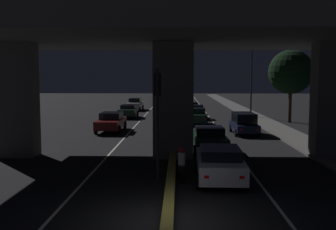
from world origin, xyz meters
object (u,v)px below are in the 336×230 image
(street_lamp, at_px, (248,73))
(car_dark_green_fourth, at_px, (196,116))
(car_dark_green_second_oncoming, at_px, (128,111))
(pedestrian_on_sidewalk, at_px, (313,132))
(car_white_third_oncoming, at_px, (135,104))
(traffic_light_left_of_median, at_px, (158,105))
(car_dark_green_second, at_px, (209,139))
(car_black_fifth, at_px, (196,112))
(motorcycle_white_filtering_mid, at_px, (187,144))
(car_dark_red_lead_oncoming, at_px, (111,122))
(car_white_lead, at_px, (219,163))
(car_dark_green_sixth, at_px, (191,108))
(motorcycle_black_filtering_near, at_px, (182,166))
(car_dark_blue_third, at_px, (244,123))

(street_lamp, xyz_separation_m, car_dark_green_fourth, (-5.88, -6.44, -4.11))
(car_dark_green_second_oncoming, relative_size, pedestrian_on_sidewalk, 2.52)
(car_white_third_oncoming, bearing_deg, traffic_light_left_of_median, 10.64)
(street_lamp, height_order, car_dark_green_second, street_lamp)
(car_black_fifth, height_order, motorcycle_white_filtering_mid, car_black_fifth)
(car_dark_red_lead_oncoming, bearing_deg, car_dark_green_second_oncoming, -179.14)
(car_white_lead, bearing_deg, car_dark_green_sixth, 1.65)
(car_white_lead, distance_m, car_dark_red_lead_oncoming, 17.02)
(car_white_third_oncoming, xyz_separation_m, motorcycle_black_filtering_near, (6.13, -36.67, -0.21))
(car_dark_green_sixth, bearing_deg, car_dark_green_fourth, 178.90)
(pedestrian_on_sidewalk, bearing_deg, motorcycle_black_filtering_near, -135.44)
(car_dark_green_second, height_order, car_white_third_oncoming, car_white_third_oncoming)
(car_dark_green_second, bearing_deg, car_white_lead, 178.19)
(motorcycle_white_filtering_mid, relative_size, pedestrian_on_sidewalk, 1.13)
(car_dark_blue_third, height_order, car_dark_red_lead_oncoming, car_dark_blue_third)
(car_white_lead, bearing_deg, motorcycle_white_filtering_mid, 14.02)
(car_dark_green_second_oncoming, xyz_separation_m, motorcycle_black_filtering_near, (5.73, -26.40, -0.15))
(street_lamp, height_order, car_dark_green_second_oncoming, street_lamp)
(car_dark_green_fourth, xyz_separation_m, car_dark_green_sixth, (-0.13, 11.66, -0.08))
(traffic_light_left_of_median, height_order, car_dark_green_sixth, traffic_light_left_of_median)
(pedestrian_on_sidewalk, bearing_deg, car_dark_green_fourth, 119.84)
(pedestrian_on_sidewalk, bearing_deg, car_white_third_oncoming, 117.03)
(car_dark_red_lead_oncoming, bearing_deg, traffic_light_left_of_median, 17.54)
(car_dark_green_sixth, bearing_deg, street_lamp, -132.68)
(car_dark_blue_third, bearing_deg, motorcycle_white_filtering_mid, 149.96)
(car_dark_green_fourth, height_order, car_black_fifth, car_dark_green_fourth)
(car_dark_red_lead_oncoming, height_order, motorcycle_white_filtering_mid, car_dark_red_lead_oncoming)
(street_lamp, bearing_deg, car_dark_blue_third, -100.79)
(car_dark_green_second_oncoming, bearing_deg, motorcycle_white_filtering_mid, 16.62)
(car_dark_red_lead_oncoming, bearing_deg, motorcycle_black_filtering_near, 21.20)
(car_white_lead, bearing_deg, traffic_light_left_of_median, 95.48)
(car_dark_green_second_oncoming, distance_m, pedestrian_on_sidewalk, 22.98)
(car_dark_green_sixth, height_order, motorcycle_black_filtering_near, motorcycle_black_filtering_near)
(car_white_lead, distance_m, motorcycle_black_filtering_near, 1.63)
(car_dark_green_second, height_order, car_dark_green_second_oncoming, car_dark_green_second)
(car_white_lead, xyz_separation_m, pedestrian_on_sidewalk, (6.76, 8.29, 0.19))
(car_dark_green_second_oncoming, xyz_separation_m, car_white_third_oncoming, (-0.40, 10.28, 0.06))
(motorcycle_white_filtering_mid, bearing_deg, car_dark_green_fourth, -1.38)
(traffic_light_left_of_median, xyz_separation_m, car_dark_green_second_oncoming, (-4.71, 26.64, -2.51))
(car_white_lead, height_order, car_dark_green_second_oncoming, car_white_lead)
(street_lamp, relative_size, car_dark_blue_third, 2.02)
(car_dark_green_second_oncoming, bearing_deg, car_dark_green_fourth, 49.99)
(car_dark_green_sixth, bearing_deg, pedestrian_on_sidewalk, -165.21)
(car_dark_blue_third, xyz_separation_m, motorcycle_black_filtering_near, (-4.97, -14.09, -0.27))
(car_white_lead, distance_m, car_dark_green_second_oncoming, 27.44)
(street_lamp, distance_m, car_black_fifth, 7.11)
(car_dark_green_second, xyz_separation_m, pedestrian_on_sidewalk, (6.67, 1.36, 0.22))
(street_lamp, relative_size, car_dark_green_sixth, 1.96)
(traffic_light_left_of_median, bearing_deg, car_dark_green_second_oncoming, 100.03)
(car_black_fifth, relative_size, car_dark_green_second_oncoming, 1.09)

